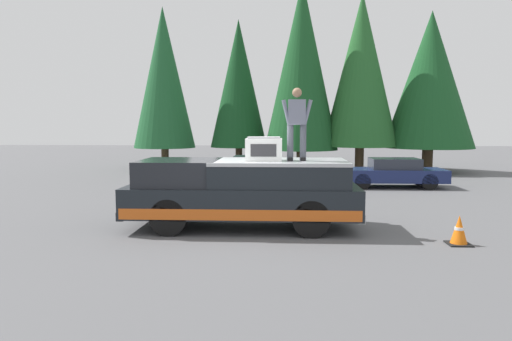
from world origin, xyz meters
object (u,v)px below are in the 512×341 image
(person_on_truck_bed, at_px, (297,122))
(parked_car_navy, at_px, (392,173))
(compressor_unit, at_px, (264,149))
(traffic_cone, at_px, (459,231))
(pickup_truck, at_px, (243,192))
(parked_car_black, at_px, (254,170))

(person_on_truck_bed, bearing_deg, parked_car_navy, -27.71)
(compressor_unit, bearing_deg, parked_car_navy, -31.80)
(compressor_unit, relative_size, traffic_cone, 1.35)
(pickup_truck, relative_size, compressor_unit, 6.60)
(parked_car_navy, height_order, traffic_cone, parked_car_navy)
(parked_car_black, distance_m, traffic_cone, 11.13)
(person_on_truck_bed, bearing_deg, traffic_cone, -109.78)
(pickup_truck, height_order, traffic_cone, pickup_truck)
(person_on_truck_bed, xyz_separation_m, parked_car_black, (8.82, 1.49, -1.97))
(traffic_cone, bearing_deg, compressor_unit, 74.23)
(person_on_truck_bed, relative_size, parked_car_black, 0.41)
(person_on_truck_bed, bearing_deg, parked_car_black, 9.59)
(compressor_unit, bearing_deg, person_on_truck_bed, -86.80)
(pickup_truck, height_order, person_on_truck_bed, person_on_truck_bed)
(pickup_truck, relative_size, parked_car_navy, 1.35)
(parked_car_navy, relative_size, parked_car_black, 1.00)
(compressor_unit, xyz_separation_m, person_on_truck_bed, (0.04, -0.76, 0.62))
(compressor_unit, xyz_separation_m, parked_car_navy, (7.82, -4.85, -1.35))
(parked_car_navy, bearing_deg, person_on_truck_bed, 152.29)
(pickup_truck, distance_m, parked_car_navy, 9.35)
(parked_car_black, bearing_deg, traffic_cone, -154.24)
(traffic_cone, bearing_deg, person_on_truck_bed, 70.22)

